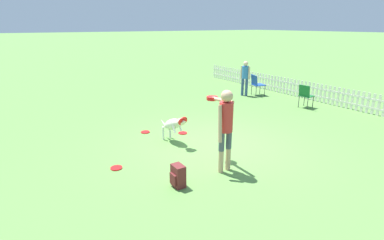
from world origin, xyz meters
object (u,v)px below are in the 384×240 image
object	(u,v)px
spectator_standing	(245,75)
frisbee_near_dog	(183,133)
backpack_on_grass	(178,176)
folding_chair_center	(305,94)
frisbee_near_handler	(145,132)
handler_person	(225,121)
folding_chair_blue_left	(257,83)
leaping_dog	(173,124)
frisbee_midfield	(116,168)

from	to	relation	value
spectator_standing	frisbee_near_dog	bearing A→B (deg)	91.70
backpack_on_grass	folding_chair_center	xyz separation A→B (m)	(-2.31, 6.76, 0.30)
frisbee_near_handler	folding_chair_center	distance (m)	6.11
handler_person	folding_chair_blue_left	world-z (taller)	handler_person
leaping_dog	folding_chair_blue_left	distance (m)	6.36
frisbee_near_handler	folding_chair_blue_left	distance (m)	6.27
frisbee_near_dog	backpack_on_grass	bearing A→B (deg)	-33.04
frisbee_midfield	folding_chair_center	world-z (taller)	folding_chair_center
folding_chair_center	frisbee_near_handler	bearing A→B (deg)	77.79
frisbee_midfield	frisbee_near_dog	bearing A→B (deg)	114.84
leaping_dog	frisbee_near_dog	distance (m)	0.87
frisbee_near_handler	frisbee_midfield	distance (m)	2.26
backpack_on_grass	frisbee_midfield	bearing A→B (deg)	-151.44
folding_chair_blue_left	spectator_standing	size ratio (longest dim) A/B	0.61
leaping_dog	frisbee_near_dog	world-z (taller)	leaping_dog
frisbee_near_dog	folding_chair_center	distance (m)	5.20
backpack_on_grass	leaping_dog	bearing A→B (deg)	152.64
leaping_dog	folding_chair_center	bearing A→B (deg)	179.95
handler_person	leaping_dog	xyz separation A→B (m)	(-1.92, -0.12, -0.60)
frisbee_near_handler	backpack_on_grass	distance (m)	3.17
backpack_on_grass	folding_chair_blue_left	distance (m)	8.26
backpack_on_grass	spectator_standing	xyz separation A→B (m)	(-5.02, 6.27, 0.67)
handler_person	folding_chair_blue_left	size ratio (longest dim) A/B	1.94
folding_chair_blue_left	folding_chair_center	distance (m)	2.47
frisbee_near_handler	backpack_on_grass	xyz separation A→B (m)	(3.08, -0.72, 0.20)
handler_person	frisbee_near_dog	bearing A→B (deg)	76.24
frisbee_near_dog	frisbee_midfield	bearing A→B (deg)	-65.16
leaping_dog	frisbee_midfield	distance (m)	1.93
frisbee_near_handler	folding_chair_center	bearing A→B (deg)	82.70
frisbee_midfield	spectator_standing	xyz separation A→B (m)	(-3.66, 7.01, 0.87)
leaping_dog	frisbee_near_handler	distance (m)	1.24
frisbee_near_handler	frisbee_midfield	xyz separation A→B (m)	(1.72, -1.46, 0.00)
folding_chair_blue_left	frisbee_midfield	bearing A→B (deg)	130.67
leaping_dog	frisbee_near_handler	bearing A→B (deg)	-78.09
handler_person	folding_chair_center	size ratio (longest dim) A/B	2.01
frisbee_near_handler	spectator_standing	bearing A→B (deg)	109.27
leaping_dog	backpack_on_grass	distance (m)	2.25
spectator_standing	folding_chair_center	bearing A→B (deg)	163.04
frisbee_near_handler	folding_chair_blue_left	bearing A→B (deg)	105.76
frisbee_near_dog	backpack_on_grass	xyz separation A→B (m)	(2.43, -1.58, 0.20)
frisbee_midfield	folding_chair_center	size ratio (longest dim) A/B	0.29
leaping_dog	folding_chair_center	world-z (taller)	folding_chair_center
backpack_on_grass	folding_chair_center	size ratio (longest dim) A/B	0.51
frisbee_near_handler	frisbee_midfield	bearing A→B (deg)	-40.31
frisbee_midfield	folding_chair_blue_left	world-z (taller)	folding_chair_blue_left
spectator_standing	folding_chair_blue_left	bearing A→B (deg)	-144.73
backpack_on_grass	folding_chair_blue_left	world-z (taller)	folding_chair_blue_left
spectator_standing	leaping_dog	bearing A→B (deg)	92.91
leaping_dog	frisbee_midfield	xyz separation A→B (m)	(0.62, -1.76, -0.49)
frisbee_midfield	leaping_dog	bearing A→B (deg)	109.36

